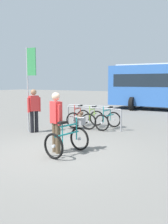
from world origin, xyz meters
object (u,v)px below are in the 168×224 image
at_px(person_with_featured_bike, 56,120).
at_px(banner_flag, 30,73).
at_px(racked_bike_teal, 108,120).
at_px(racked_bike_lime, 93,119).
at_px(racked_bike_red, 79,118).
at_px(featured_bicycle, 70,136).
at_px(pedestrian_with_backpack, 34,108).

height_order(person_with_featured_bike, banner_flag, banner_flag).
xyz_separation_m(racked_bike_teal, banner_flag, (-2.26, -2.05, 1.86)).
bearing_deg(person_with_featured_bike, racked_bike_lime, 103.41).
relative_size(racked_bike_red, racked_bike_teal, 1.04).
height_order(featured_bicycle, person_with_featured_bike, person_with_featured_bike).
distance_m(racked_bike_teal, pedestrian_with_backpack, 3.00).
bearing_deg(featured_bicycle, racked_bike_lime, 109.16).
bearing_deg(racked_bike_teal, featured_bicycle, -81.07).
distance_m(person_with_featured_bike, pedestrian_with_backpack, 3.00).
bearing_deg(pedestrian_with_backpack, racked_bike_lime, 53.47).
distance_m(person_with_featured_bike, banner_flag, 3.31).
relative_size(racked_bike_lime, featured_bicycle, 0.95).
bearing_deg(featured_bicycle, racked_bike_red, 118.28).
bearing_deg(racked_bike_teal, banner_flag, -137.75).
bearing_deg(pedestrian_with_backpack, person_with_featured_bike, -37.34).
bearing_deg(pedestrian_with_backpack, racked_bike_red, 68.71).
distance_m(racked_bike_teal, featured_bicycle, 3.73).
xyz_separation_m(racked_bike_red, person_with_featured_bike, (1.61, -3.80, 0.54)).
bearing_deg(racked_bike_lime, pedestrian_with_backpack, -126.53).
distance_m(featured_bicycle, person_with_featured_bike, 0.58).
height_order(racked_bike_teal, banner_flag, banner_flag).
height_order(racked_bike_red, featured_bicycle, featured_bicycle).
bearing_deg(banner_flag, pedestrian_with_backpack, 35.29).
bearing_deg(banner_flag, person_with_featured_bike, -35.41).
height_order(racked_bike_red, person_with_featured_bike, person_with_featured_bike).
xyz_separation_m(person_with_featured_bike, banner_flag, (-2.47, 1.76, 1.32)).
bearing_deg(racked_bike_lime, person_with_featured_bike, -76.59).
relative_size(featured_bicycle, pedestrian_with_backpack, 0.76).
height_order(racked_bike_lime, racked_bike_teal, same).
bearing_deg(racked_bike_teal, racked_bike_red, -179.79).
relative_size(racked_bike_red, pedestrian_with_backpack, 0.72).
height_order(racked_bike_red, banner_flag, banner_flag).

